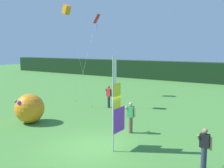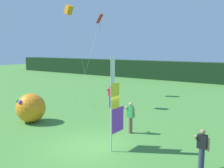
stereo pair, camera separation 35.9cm
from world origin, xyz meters
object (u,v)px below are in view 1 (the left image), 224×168
object	(u,v)px
inflatable_balloon	(29,108)
kite_orange_box_0	(67,10)
person_near_banner	(131,117)
kite_red_diamond_1	(96,22)
person_far_left	(204,148)
banner_flag	(117,105)
person_mid_field	(109,96)

from	to	relation	value
inflatable_balloon	kite_orange_box_0	bearing A→B (deg)	102.49
person_near_banner	kite_red_diamond_1	world-z (taller)	kite_red_diamond_1
person_near_banner	kite_orange_box_0	world-z (taller)	kite_orange_box_0
person_near_banner	inflatable_balloon	size ratio (longest dim) A/B	0.94
kite_orange_box_0	kite_red_diamond_1	world-z (taller)	kite_orange_box_0
person_far_left	banner_flag	bearing A→B (deg)	-177.25
kite_orange_box_0	inflatable_balloon	bearing A→B (deg)	-77.51
person_mid_field	person_far_left	xyz separation A→B (m)	(8.96, -6.64, -0.06)
person_near_banner	inflatable_balloon	distance (m)	6.54
person_far_left	person_near_banner	bearing A→B (deg)	153.65
person_near_banner	person_mid_field	size ratio (longest dim) A/B	0.99
banner_flag	person_mid_field	bearing A→B (deg)	126.61
inflatable_balloon	kite_red_diamond_1	xyz separation A→B (m)	(-2.27, 10.01, 6.26)
kite_red_diamond_1	kite_orange_box_0	bearing A→B (deg)	-77.01
person_near_banner	inflatable_balloon	world-z (taller)	inflatable_balloon
person_far_left	inflatable_balloon	xyz separation A→B (m)	(-10.78, 0.43, 0.05)
banner_flag	kite_red_diamond_1	xyz separation A→B (m)	(-9.15, 10.62, 5.10)
person_near_banner	person_mid_field	xyz separation A→B (m)	(-4.47, 4.42, 0.01)
inflatable_balloon	kite_red_diamond_1	world-z (taller)	kite_red_diamond_1
banner_flag	person_mid_field	xyz separation A→B (m)	(-5.07, 6.83, -1.15)
kite_orange_box_0	kite_red_diamond_1	distance (m)	5.50
kite_orange_box_0	person_far_left	bearing A→B (deg)	-23.31
banner_flag	person_mid_field	world-z (taller)	banner_flag
banner_flag	kite_red_diamond_1	world-z (taller)	kite_red_diamond_1
banner_flag	kite_orange_box_0	size ratio (longest dim) A/B	0.54
person_far_left	kite_orange_box_0	world-z (taller)	kite_orange_box_0
person_near_banner	kite_orange_box_0	distance (m)	10.30
kite_orange_box_0	person_mid_field	bearing A→B (deg)	28.67
person_mid_field	inflatable_balloon	bearing A→B (deg)	-106.27
banner_flag	person_far_left	xyz separation A→B (m)	(3.89, 0.19, -1.21)
person_near_banner	kite_orange_box_0	size ratio (longest dim) A/B	0.22
person_far_left	kite_orange_box_0	bearing A→B (deg)	156.69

